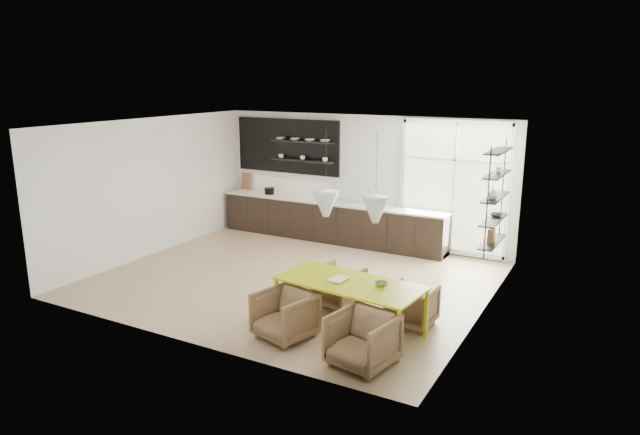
{
  "coord_description": "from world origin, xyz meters",
  "views": [
    {
      "loc": [
        5.33,
        -8.7,
        3.72
      ],
      "look_at": [
        0.24,
        0.6,
        1.1
      ],
      "focal_mm": 32.0,
      "sensor_mm": 36.0,
      "label": 1
    }
  ],
  "objects_px": {
    "armchair_back_left": "(338,286)",
    "wire_stool": "(273,301)",
    "armchair_front_left": "(285,315)",
    "dining_table": "(350,285)",
    "armchair_front_right": "(362,340)",
    "armchair_back_right": "(412,306)"
  },
  "relations": [
    {
      "from": "armchair_front_right",
      "to": "armchair_front_left",
      "type": "bearing_deg",
      "value": -178.22
    },
    {
      "from": "dining_table",
      "to": "wire_stool",
      "type": "xyz_separation_m",
      "value": [
        -1.27,
        -0.14,
        -0.44
      ]
    },
    {
      "from": "armchair_front_left",
      "to": "wire_stool",
      "type": "xyz_separation_m",
      "value": [
        -0.54,
        0.49,
        -0.06
      ]
    },
    {
      "from": "wire_stool",
      "to": "armchair_front_left",
      "type": "bearing_deg",
      "value": -42.42
    },
    {
      "from": "armchair_back_right",
      "to": "armchair_back_left",
      "type": "bearing_deg",
      "value": -3.33
    },
    {
      "from": "dining_table",
      "to": "armchair_back_right",
      "type": "distance_m",
      "value": 1.09
    },
    {
      "from": "dining_table",
      "to": "armchair_front_left",
      "type": "relative_size",
      "value": 2.91
    },
    {
      "from": "armchair_back_left",
      "to": "armchair_front_left",
      "type": "bearing_deg",
      "value": 95.86
    },
    {
      "from": "armchair_back_right",
      "to": "armchair_front_right",
      "type": "xyz_separation_m",
      "value": [
        -0.14,
        -1.53,
        0.05
      ]
    },
    {
      "from": "dining_table",
      "to": "armchair_front_right",
      "type": "bearing_deg",
      "value": -48.92
    },
    {
      "from": "dining_table",
      "to": "armchair_front_right",
      "type": "distance_m",
      "value": 1.1
    },
    {
      "from": "armchair_back_right",
      "to": "armchair_front_left",
      "type": "distance_m",
      "value": 1.98
    },
    {
      "from": "armchair_back_right",
      "to": "armchair_front_left",
      "type": "xyz_separation_m",
      "value": [
        -1.47,
        -1.32,
        0.04
      ]
    },
    {
      "from": "armchair_back_left",
      "to": "dining_table",
      "type": "bearing_deg",
      "value": 136.7
    },
    {
      "from": "armchair_front_left",
      "to": "dining_table",
      "type": "bearing_deg",
      "value": 56.36
    },
    {
      "from": "armchair_front_left",
      "to": "armchair_front_right",
      "type": "relative_size",
      "value": 0.98
    },
    {
      "from": "armchair_back_left",
      "to": "armchair_front_right",
      "type": "xyz_separation_m",
      "value": [
        1.21,
        -1.68,
        0.03
      ]
    },
    {
      "from": "armchair_back_left",
      "to": "wire_stool",
      "type": "height_order",
      "value": "armchair_back_left"
    },
    {
      "from": "armchair_back_left",
      "to": "armchair_back_right",
      "type": "xyz_separation_m",
      "value": [
        1.35,
        -0.15,
        -0.02
      ]
    },
    {
      "from": "dining_table",
      "to": "wire_stool",
      "type": "height_order",
      "value": "dining_table"
    },
    {
      "from": "armchair_front_right",
      "to": "armchair_back_left",
      "type": "bearing_deg",
      "value": 136.48
    },
    {
      "from": "armchair_front_left",
      "to": "armchair_back_right",
      "type": "bearing_deg",
      "value": 57.46
    }
  ]
}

